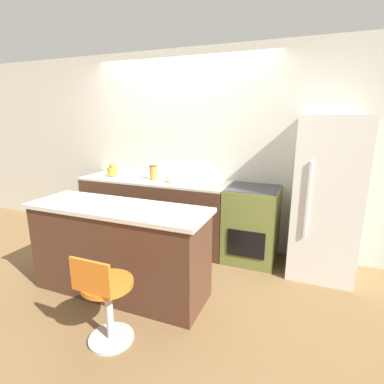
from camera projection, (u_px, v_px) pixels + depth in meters
ground_plane at (165, 255)px, 3.89m from camera, size 14.00×14.00×0.00m
wall_back at (184, 150)px, 4.15m from camera, size 8.00×0.06×2.60m
back_counter at (154, 211)px, 4.18m from camera, size 2.07×0.60×0.92m
kitchen_island at (120, 250)px, 2.99m from camera, size 1.82×0.61×0.92m
oven_range at (251, 224)px, 3.68m from camera, size 0.62×0.61×0.92m
refrigerator at (326, 198)px, 3.26m from camera, size 0.68×0.68×1.76m
stool_chair at (106, 300)px, 2.31m from camera, size 0.40×0.40×0.78m
kettle at (113, 170)px, 4.27m from camera, size 0.15×0.15×0.19m
mixing_bowl at (174, 178)px, 3.92m from camera, size 0.24×0.24×0.07m
canister_jar at (153, 172)px, 4.02m from camera, size 0.11×0.11×0.19m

